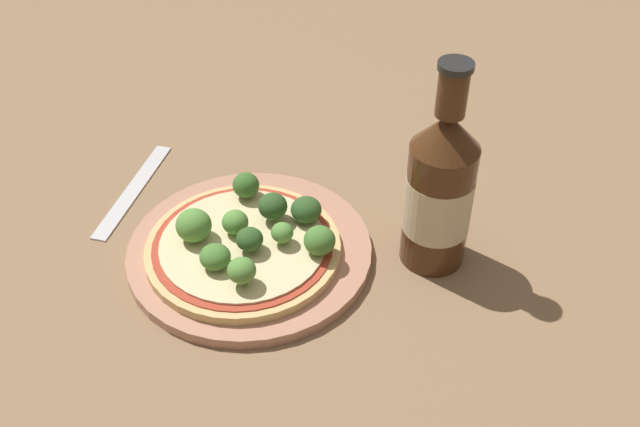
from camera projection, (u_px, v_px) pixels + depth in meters
The scene contains 15 objects.
ground_plane at pixel (257, 249), 0.78m from camera, with size 3.00×3.00×0.00m, color #846647.
plate at pixel (247, 250), 0.77m from camera, with size 0.25×0.25×0.01m.
pizza at pixel (244, 248), 0.75m from camera, with size 0.20×0.20×0.01m.
broccoli_floret_0 at pixel (246, 185), 0.79m from camera, with size 0.03×0.03×0.03m.
broccoli_floret_1 at pixel (320, 241), 0.73m from camera, with size 0.03×0.03×0.03m.
broccoli_floret_2 at pixel (235, 222), 0.75m from camera, with size 0.03×0.03×0.03m.
broccoli_floret_3 at pixel (282, 233), 0.73m from camera, with size 0.02×0.02×0.02m.
broccoli_floret_4 at pixel (216, 257), 0.71m from camera, with size 0.03×0.03×0.02m.
broccoli_floret_5 at pixel (242, 271), 0.69m from camera, with size 0.03×0.03×0.03m.
broccoli_floret_6 at pixel (306, 210), 0.76m from camera, with size 0.03×0.03×0.03m.
broccoli_floret_7 at pixel (249, 239), 0.73m from camera, with size 0.03×0.03×0.03m.
broccoli_floret_8 at pixel (273, 206), 0.76m from camera, with size 0.03×0.03×0.03m.
broccoli_floret_9 at pixel (194, 225), 0.74m from camera, with size 0.04×0.04×0.03m.
beer_bottle at pixel (440, 190), 0.71m from camera, with size 0.07×0.07×0.22m.
fork at pixel (130, 192), 0.84m from camera, with size 0.07×0.17×0.00m.
Camera 1 is at (0.37, -0.44, 0.53)m, focal length 42.00 mm.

